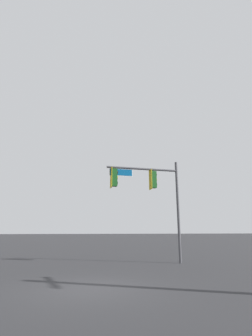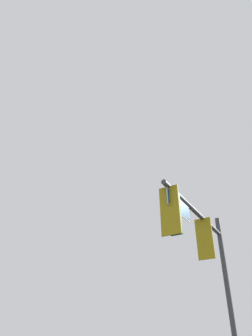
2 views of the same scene
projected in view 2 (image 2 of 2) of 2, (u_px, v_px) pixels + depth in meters
name	position (u px, v px, depth m)	size (l,w,h in m)	color
signal_pole_near	(204.00, 251.00, 9.72)	(4.80, 0.63, 6.45)	#47474C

